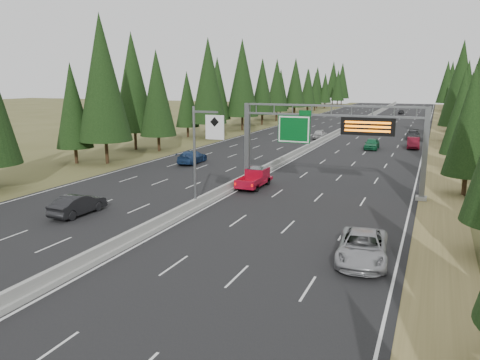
# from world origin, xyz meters

# --- Properties ---
(road) EXTENTS (32.00, 260.00, 0.08)m
(road) POSITION_xyz_m (0.00, 80.00, 0.04)
(road) COLOR black
(road) RESTS_ON ground
(shoulder_right) EXTENTS (3.60, 260.00, 0.06)m
(shoulder_right) POSITION_xyz_m (17.80, 80.00, 0.03)
(shoulder_right) COLOR olive
(shoulder_right) RESTS_ON ground
(shoulder_left) EXTENTS (3.60, 260.00, 0.06)m
(shoulder_left) POSITION_xyz_m (-17.80, 80.00, 0.03)
(shoulder_left) COLOR #4C4C23
(shoulder_left) RESTS_ON ground
(median_barrier) EXTENTS (0.70, 260.00, 0.85)m
(median_barrier) POSITION_xyz_m (0.00, 80.00, 0.41)
(median_barrier) COLOR gray
(median_barrier) RESTS_ON road
(sign_gantry) EXTENTS (16.75, 0.98, 7.80)m
(sign_gantry) POSITION_xyz_m (8.92, 34.88, 5.27)
(sign_gantry) COLOR slate
(sign_gantry) RESTS_ON road
(hov_sign_pole) EXTENTS (2.80, 0.50, 8.00)m
(hov_sign_pole) POSITION_xyz_m (0.58, 24.97, 4.72)
(hov_sign_pole) COLOR slate
(hov_sign_pole) RESTS_ON road
(tree_row_right) EXTENTS (11.79, 243.54, 18.74)m
(tree_row_right) POSITION_xyz_m (22.31, 75.15, 8.87)
(tree_row_right) COLOR black
(tree_row_right) RESTS_ON ground
(tree_row_left) EXTENTS (11.38, 243.01, 18.78)m
(tree_row_left) POSITION_xyz_m (-21.83, 66.68, 9.19)
(tree_row_left) COLOR black
(tree_row_left) RESTS_ON ground
(silver_minivan) EXTENTS (3.22, 6.02, 1.61)m
(silver_minivan) POSITION_xyz_m (13.62, 19.13, 0.88)
(silver_minivan) COLOR #97989C
(silver_minivan) RESTS_ON road
(red_pickup) EXTENTS (1.90, 5.32, 1.73)m
(red_pickup) POSITION_xyz_m (1.50, 34.32, 1.04)
(red_pickup) COLOR black
(red_pickup) RESTS_ON road
(car_ahead_green) EXTENTS (1.92, 4.70, 1.60)m
(car_ahead_green) POSITION_xyz_m (8.43, 63.88, 0.88)
(car_ahead_green) COLOR #16633A
(car_ahead_green) RESTS_ON road
(car_ahead_dkred) EXTENTS (2.04, 5.04, 1.63)m
(car_ahead_dkred) POSITION_xyz_m (13.96, 67.18, 0.89)
(car_ahead_dkred) COLOR #5B0D1A
(car_ahead_dkred) RESTS_ON road
(car_ahead_dkgrey) EXTENTS (2.53, 5.45, 1.54)m
(car_ahead_dkgrey) POSITION_xyz_m (13.43, 78.47, 0.85)
(car_ahead_dkgrey) COLOR black
(car_ahead_dkgrey) RESTS_ON road
(car_ahead_white) EXTENTS (2.71, 5.87, 1.63)m
(car_ahead_white) POSITION_xyz_m (5.76, 95.79, 0.90)
(car_ahead_white) COLOR white
(car_ahead_white) RESTS_ON road
(car_ahead_far) EXTENTS (1.78, 4.07, 1.36)m
(car_ahead_far) POSITION_xyz_m (7.02, 141.51, 0.76)
(car_ahead_far) COLOR black
(car_ahead_far) RESTS_ON road
(car_onc_near) EXTENTS (1.75, 4.75, 1.56)m
(car_onc_near) POSITION_xyz_m (-7.47, 20.32, 0.86)
(car_onc_near) COLOR black
(car_onc_near) RESTS_ON road
(car_onc_blue) EXTENTS (2.64, 5.56, 1.56)m
(car_onc_blue) POSITION_xyz_m (-10.20, 43.29, 0.86)
(car_onc_blue) COLOR navy
(car_onc_blue) RESTS_ON road
(car_onc_white) EXTENTS (1.95, 4.65, 1.57)m
(car_onc_white) POSITION_xyz_m (-1.50, 73.36, 0.87)
(car_onc_white) COLOR #B1B1B1
(car_onc_white) RESTS_ON road
(car_onc_far) EXTENTS (2.59, 5.43, 1.49)m
(car_onc_far) POSITION_xyz_m (-14.47, 106.76, 0.83)
(car_onc_far) COLOR black
(car_onc_far) RESTS_ON road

